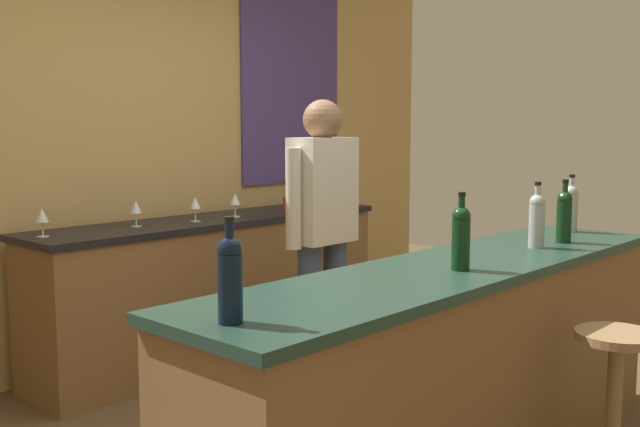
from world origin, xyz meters
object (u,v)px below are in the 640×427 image
bar_stool (615,386)px  wine_glass_b (136,208)px  wine_bottle_c (537,219)px  wine_bottle_e (571,206)px  wine_bottle_a (230,276)px  wine_glass_a (42,216)px  wine_bottle_d (564,215)px  coffee_mug (289,204)px  wine_bottle_b (461,236)px  wine_glass_d (235,200)px  wine_glass_c (195,204)px  wine_glass_e (309,193)px  bartender (323,228)px

bar_stool → wine_glass_b: (-0.47, 2.60, 0.55)m
wine_bottle_c → wine_bottle_e: bearing=10.0°
wine_bottle_a → wine_glass_a: size_ratio=1.97×
wine_bottle_d → wine_bottle_c: bearing=173.5°
wine_glass_b → coffee_mug: (1.18, -0.07, -0.06)m
wine_bottle_b → wine_glass_d: size_ratio=1.97×
wine_bottle_d → wine_glass_c: size_ratio=1.97×
wine_bottle_d → coffee_mug: size_ratio=2.45×
wine_bottle_e → wine_glass_b: bearing=124.6°
wine_bottle_b → wine_glass_e: (1.33, 2.08, -0.05)m
wine_bottle_b → wine_glass_a: 2.24m
bartender → wine_glass_a: bearing=136.1°
wine_bottle_d → wine_glass_c: (-0.63, 2.06, -0.05)m
wine_bottle_b → wine_bottle_c: same height
wine_glass_c → coffee_mug: 0.81m
wine_bottle_d → wine_glass_d: 2.08m
bar_stool → wine_glass_c: bearing=92.0°
bar_stool → wine_bottle_a: wine_bottle_a is taller
bartender → wine_bottle_e: bearing=-48.4°
wine_bottle_a → coffee_mug: wine_bottle_a is taller
wine_glass_e → wine_bottle_c: bearing=-107.1°
coffee_mug → wine_glass_d: bearing=179.8°
bar_stool → wine_bottle_d: 0.93m
wine_bottle_c → wine_bottle_d: bearing=-6.5°
bar_stool → wine_glass_a: 2.86m
wine_glass_a → wine_glass_b: same height
bartender → wine_bottle_b: 1.21m
wine_bottle_a → wine_glass_d: (1.74, 2.00, -0.05)m
wine_glass_a → wine_glass_b: 0.56m
wine_bottle_d → wine_bottle_e: same height
wine_glass_b → wine_glass_e: same height
wine_bottle_e → wine_glass_c: 2.17m
wine_bottle_c → wine_glass_a: size_ratio=1.97×
wine_glass_b → coffee_mug: wine_glass_b is taller
bar_stool → wine_glass_c: 2.60m
coffee_mug → wine_bottle_a: bearing=-138.0°
wine_bottle_a → wine_bottle_d: 2.05m
bar_stool → wine_bottle_c: 0.84m
wine_bottle_e → wine_glass_d: wine_bottle_e is taller
wine_glass_d → coffee_mug: size_ratio=1.24×
wine_bottle_e → coffee_mug: bearing=95.8°
wine_bottle_d → wine_glass_a: size_ratio=1.97×
wine_bottle_c → wine_glass_b: 2.24m
wine_bottle_c → wine_glass_e: bearing=72.9°
bar_stool → wine_bottle_e: wine_bottle_e is taller
wine_glass_b → wine_glass_c: bearing=-10.3°
wine_bottle_c → wine_glass_d: 2.04m
wine_bottle_a → wine_glass_c: wine_bottle_a is taller
wine_bottle_a → wine_glass_a: (0.48, 2.09, -0.05)m
wine_glass_d → wine_glass_b: bearing=174.4°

